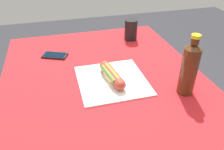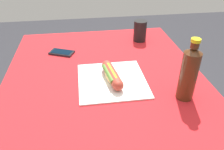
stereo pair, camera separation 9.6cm
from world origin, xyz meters
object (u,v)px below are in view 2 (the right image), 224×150
(soda_bottle, at_px, (189,73))
(drinking_cup, at_px, (140,31))
(cell_phone, at_px, (62,52))
(hot_dog, at_px, (112,75))

(soda_bottle, bearing_deg, drinking_cup, 3.91)
(soda_bottle, height_order, drinking_cup, soda_bottle)
(soda_bottle, distance_m, drinking_cup, 0.56)
(cell_phone, relative_size, drinking_cup, 1.17)
(drinking_cup, bearing_deg, cell_phone, 103.25)
(hot_dog, distance_m, cell_phone, 0.37)
(soda_bottle, bearing_deg, hot_dog, 59.84)
(cell_phone, distance_m, soda_bottle, 0.67)
(cell_phone, bearing_deg, hot_dog, -142.74)
(hot_dog, distance_m, drinking_cup, 0.46)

